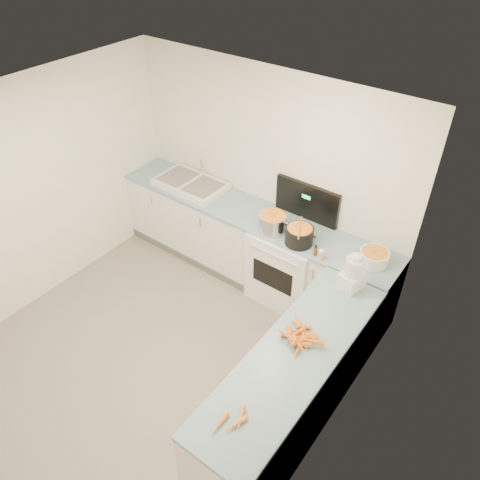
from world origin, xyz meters
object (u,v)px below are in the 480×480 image
Objects in this scene: sink at (191,184)px; mixing_bowl at (374,257)px; stove at (289,263)px; spice_jar at (321,256)px; black_pot at (299,237)px; food_processor at (353,274)px; extract_bottle at (315,251)px; steel_pot at (273,224)px.

sink reaches higher than mixing_bowl.
stove reaches higher than mixing_bowl.
spice_jar is (1.94, -0.26, 0.01)m from sink.
stove is 1.06m from mixing_bowl.
black_pot is 0.76m from mixing_bowl.
stove reaches higher than food_processor.
sink is at bearing 172.81° from extract_bottle.
mixing_bowl is at bearing 87.11° from food_processor.
steel_pot is 0.58m from extract_bottle.
spice_jar is at bearing -16.78° from black_pot.
stove is at bearing -178.58° from mixing_bowl.
food_processor is (1.06, -0.29, 0.07)m from steel_pot.
black_pot is 0.25m from extract_bottle.
sink is 2.33× the size of food_processor.
food_processor reaches higher than black_pot.
steel_pot is at bearing 177.32° from black_pot.
mixing_bowl is (2.37, 0.01, 0.03)m from sink.
stove is at bearing -0.62° from sink.
black_pot is at bearing 163.43° from extract_bottle.
steel_pot is 0.66m from spice_jar.
food_processor reaches higher than mixing_bowl.
sink is 1.88m from extract_bottle.
stove is 1.58× the size of sink.
stove is at bearing 40.28° from steel_pot.
stove is at bearing 140.03° from black_pot.
extract_bottle is at bearing -8.50° from steel_pot.
extract_bottle is (-0.51, -0.24, -0.02)m from mixing_bowl.
spice_jar is at bearing -148.33° from mixing_bowl.
food_processor is at bearing -23.40° from spice_jar.
stove is 4.77× the size of mixing_bowl.
extract_bottle is (0.57, -0.09, -0.04)m from steel_pot.
spice_jar is at bearing -9.60° from steel_pot.
black_pot is at bearing -5.80° from sink.
spice_jar is (0.08, -0.02, -0.00)m from extract_bottle.
sink reaches higher than spice_jar.
spice_jar is at bearing 156.60° from food_processor.
spice_jar is (0.31, -0.09, -0.04)m from black_pot.
extract_bottle is at bearing -28.02° from stove.
stove is at bearing 154.92° from food_processor.
extract_bottle is 0.27× the size of food_processor.
food_processor reaches higher than sink.
spice_jar is 0.26× the size of food_processor.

